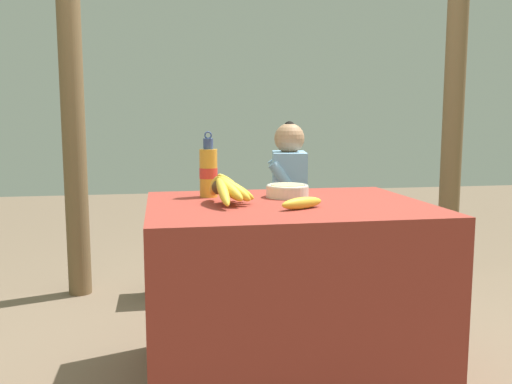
# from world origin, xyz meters

# --- Properties ---
(ground_plane) EXTENTS (12.00, 12.00, 0.00)m
(ground_plane) POSITION_xyz_m (0.00, 0.00, 0.00)
(ground_plane) COLOR #75604C
(market_counter) EXTENTS (1.11, 0.87, 0.75)m
(market_counter) POSITION_xyz_m (0.00, 0.00, 0.37)
(market_counter) COLOR maroon
(market_counter) RESTS_ON ground_plane
(banana_bunch_ripe) EXTENTS (0.18, 0.32, 0.14)m
(banana_bunch_ripe) POSITION_xyz_m (-0.24, -0.00, 0.81)
(banana_bunch_ripe) COLOR #4C381E
(banana_bunch_ripe) RESTS_ON market_counter
(serving_bowl) EXTENTS (0.18, 0.18, 0.06)m
(serving_bowl) POSITION_xyz_m (0.04, 0.16, 0.78)
(serving_bowl) COLOR silver
(serving_bowl) RESTS_ON market_counter
(water_bottle) EXTENTS (0.08, 0.08, 0.28)m
(water_bottle) POSITION_xyz_m (-0.29, 0.23, 0.86)
(water_bottle) COLOR gold
(water_bottle) RESTS_ON market_counter
(loose_banana_front) EXTENTS (0.19, 0.13, 0.04)m
(loose_banana_front) POSITION_xyz_m (0.02, -0.16, 0.77)
(loose_banana_front) COLOR gold
(loose_banana_front) RESTS_ON market_counter
(wooden_bench) EXTENTS (1.59, 0.32, 0.38)m
(wooden_bench) POSITION_xyz_m (0.23, 1.17, 0.32)
(wooden_bench) COLOR #4C3823
(wooden_bench) RESTS_ON ground_plane
(seated_vendor) EXTENTS (0.44, 0.42, 1.07)m
(seated_vendor) POSITION_xyz_m (0.24, 1.14, 0.60)
(seated_vendor) COLOR #232328
(seated_vendor) RESTS_ON ground_plane
(banana_bunch_green) EXTENTS (0.17, 0.25, 0.12)m
(banana_bunch_green) POSITION_xyz_m (-0.17, 1.17, 0.44)
(banana_bunch_green) COLOR #4C381E
(banana_bunch_green) RESTS_ON wooden_bench
(support_post_near) EXTENTS (0.14, 0.14, 2.72)m
(support_post_near) POSITION_xyz_m (-1.01, 1.33, 1.36)
(support_post_near) COLOR brown
(support_post_near) RESTS_ON ground_plane
(support_post_far) EXTENTS (0.14, 0.14, 2.72)m
(support_post_far) POSITION_xyz_m (1.47, 1.33, 1.36)
(support_post_far) COLOR brown
(support_post_far) RESTS_ON ground_plane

